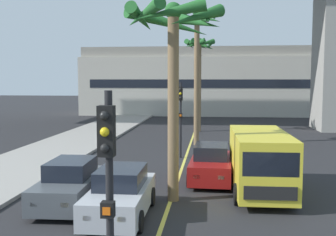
# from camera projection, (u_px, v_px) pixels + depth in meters

# --- Properties ---
(lane_stripe_center) EXTENTS (0.14, 56.00, 0.01)m
(lane_stripe_center) POSITION_uv_depth(u_px,v_px,m) (186.00, 155.00, 23.95)
(lane_stripe_center) COLOR #DBCC4C
(lane_stripe_center) RESTS_ON ground
(pier_building_backdrop) EXTENTS (29.40, 8.04, 8.28)m
(pier_building_backdrop) POSITION_uv_depth(u_px,v_px,m) (201.00, 82.00, 52.20)
(pier_building_backdrop) COLOR beige
(pier_building_backdrop) RESTS_ON ground
(car_queue_front) EXTENTS (1.95, 4.16, 1.56)m
(car_queue_front) POSITION_uv_depth(u_px,v_px,m) (211.00, 164.00, 17.87)
(car_queue_front) COLOR maroon
(car_queue_front) RESTS_ON ground
(car_queue_second) EXTENTS (1.86, 4.11, 1.56)m
(car_queue_second) POSITION_uv_depth(u_px,v_px,m) (121.00, 194.00, 13.13)
(car_queue_second) COLOR #B7BABF
(car_queue_second) RESTS_ON ground
(car_queue_third) EXTENTS (1.95, 4.16, 1.56)m
(car_queue_third) POSITION_uv_depth(u_px,v_px,m) (70.00, 184.00, 14.40)
(car_queue_third) COLOR #4C5156
(car_queue_third) RESTS_ON ground
(delivery_van) EXTENTS (2.23, 5.28, 2.36)m
(delivery_van) POSITION_uv_depth(u_px,v_px,m) (260.00, 161.00, 15.75)
(delivery_van) COLOR yellow
(delivery_van) RESTS_ON ground
(traffic_light_median_near) EXTENTS (0.24, 0.37, 4.20)m
(traffic_light_median_near) POSITION_uv_depth(u_px,v_px,m) (108.00, 188.00, 6.27)
(traffic_light_median_near) COLOR black
(traffic_light_median_near) RESTS_ON ground
(traffic_light_median_far) EXTENTS (0.24, 0.37, 4.20)m
(traffic_light_median_far) POSITION_uv_depth(u_px,v_px,m) (181.00, 110.00, 22.83)
(traffic_light_median_far) COLOR black
(traffic_light_median_far) RESTS_ON ground
(palm_tree_near_median) EXTENTS (2.67, 2.73, 7.81)m
(palm_tree_near_median) POSITION_uv_depth(u_px,v_px,m) (199.00, 56.00, 34.34)
(palm_tree_near_median) COLOR brown
(palm_tree_near_median) RESTS_ON ground
(palm_tree_mid_median) EXTENTS (3.64, 3.63, 7.04)m
(palm_tree_mid_median) POSITION_uv_depth(u_px,v_px,m) (173.00, 38.00, 14.46)
(palm_tree_mid_median) COLOR brown
(palm_tree_mid_median) RESTS_ON ground
(palm_tree_far_median) EXTENTS (3.44, 3.52, 9.08)m
(palm_tree_far_median) POSITION_uv_depth(u_px,v_px,m) (197.00, 33.00, 26.98)
(palm_tree_far_median) COLOR brown
(palm_tree_far_median) RESTS_ON ground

